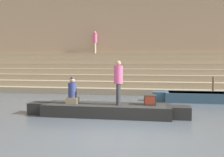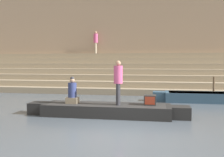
{
  "view_description": "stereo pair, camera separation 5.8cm",
  "coord_description": "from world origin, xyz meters",
  "px_view_note": "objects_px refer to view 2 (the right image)",
  "views": [
    {
      "loc": [
        0.99,
        -7.35,
        2.05
      ],
      "look_at": [
        -0.88,
        3.5,
        1.34
      ],
      "focal_mm": 42.0,
      "sensor_mm": 36.0,
      "label": 1
    },
    {
      "loc": [
        1.05,
        -7.34,
        2.05
      ],
      "look_at": [
        -0.88,
        3.5,
        1.34
      ],
      "focal_mm": 42.0,
      "sensor_mm": 36.0,
      "label": 2
    }
  ],
  "objects_px": {
    "person_rowing": "(72,93)",
    "mooring_post": "(214,88)",
    "moored_boat_shore": "(211,97)",
    "person_on_steps": "(96,41)",
    "rowboat_main": "(106,110)",
    "person_standing": "(118,79)",
    "tv_set": "(150,100)"
  },
  "relations": [
    {
      "from": "person_rowing",
      "to": "mooring_post",
      "type": "relative_size",
      "value": 0.84
    },
    {
      "from": "person_rowing",
      "to": "moored_boat_shore",
      "type": "relative_size",
      "value": 0.18
    },
    {
      "from": "person_rowing",
      "to": "person_on_steps",
      "type": "height_order",
      "value": "person_on_steps"
    },
    {
      "from": "rowboat_main",
      "to": "person_rowing",
      "type": "distance_m",
      "value": 1.48
    },
    {
      "from": "person_standing",
      "to": "person_rowing",
      "type": "height_order",
      "value": "person_standing"
    },
    {
      "from": "person_on_steps",
      "to": "tv_set",
      "type": "bearing_deg",
      "value": 125.11
    },
    {
      "from": "moored_boat_shore",
      "to": "person_on_steps",
      "type": "bearing_deg",
      "value": 142.6
    },
    {
      "from": "rowboat_main",
      "to": "moored_boat_shore",
      "type": "bearing_deg",
      "value": 41.84
    },
    {
      "from": "mooring_post",
      "to": "rowboat_main",
      "type": "bearing_deg",
      "value": -132.02
    },
    {
      "from": "person_standing",
      "to": "mooring_post",
      "type": "relative_size",
      "value": 1.33
    },
    {
      "from": "rowboat_main",
      "to": "person_standing",
      "type": "relative_size",
      "value": 3.72
    },
    {
      "from": "mooring_post",
      "to": "person_on_steps",
      "type": "relative_size",
      "value": 0.7
    },
    {
      "from": "tv_set",
      "to": "rowboat_main",
      "type": "bearing_deg",
      "value": -167.76
    },
    {
      "from": "rowboat_main",
      "to": "tv_set",
      "type": "height_order",
      "value": "tv_set"
    },
    {
      "from": "person_rowing",
      "to": "moored_boat_shore",
      "type": "xyz_separation_m",
      "value": [
        5.93,
        4.2,
        -0.6
      ]
    },
    {
      "from": "rowboat_main",
      "to": "person_on_steps",
      "type": "bearing_deg",
      "value": 105.02
    },
    {
      "from": "tv_set",
      "to": "person_on_steps",
      "type": "bearing_deg",
      "value": 120.31
    },
    {
      "from": "moored_boat_shore",
      "to": "person_rowing",
      "type": "bearing_deg",
      "value": -140.66
    },
    {
      "from": "rowboat_main",
      "to": "tv_set",
      "type": "xyz_separation_m",
      "value": [
        1.63,
        0.15,
        0.39
      ]
    },
    {
      "from": "person_on_steps",
      "to": "mooring_post",
      "type": "bearing_deg",
      "value": 157.41
    },
    {
      "from": "moored_boat_shore",
      "to": "mooring_post",
      "type": "height_order",
      "value": "mooring_post"
    },
    {
      "from": "person_rowing",
      "to": "rowboat_main",
      "type": "bearing_deg",
      "value": 12.55
    },
    {
      "from": "person_rowing",
      "to": "moored_boat_shore",
      "type": "bearing_deg",
      "value": 47.41
    },
    {
      "from": "person_rowing",
      "to": "mooring_post",
      "type": "height_order",
      "value": "person_rowing"
    },
    {
      "from": "rowboat_main",
      "to": "mooring_post",
      "type": "height_order",
      "value": "mooring_post"
    },
    {
      "from": "moored_boat_shore",
      "to": "person_on_steps",
      "type": "distance_m",
      "value": 10.76
    },
    {
      "from": "person_standing",
      "to": "moored_boat_shore",
      "type": "distance_m",
      "value": 6.03
    },
    {
      "from": "person_standing",
      "to": "person_on_steps",
      "type": "height_order",
      "value": "person_on_steps"
    },
    {
      "from": "moored_boat_shore",
      "to": "mooring_post",
      "type": "xyz_separation_m",
      "value": [
        0.36,
        1.3,
        0.36
      ]
    },
    {
      "from": "person_rowing",
      "to": "moored_boat_shore",
      "type": "height_order",
      "value": "person_rowing"
    },
    {
      "from": "person_rowing",
      "to": "tv_set",
      "type": "height_order",
      "value": "person_rowing"
    },
    {
      "from": "person_rowing",
      "to": "mooring_post",
      "type": "xyz_separation_m",
      "value": [
        6.29,
        5.5,
        -0.24
      ]
    }
  ]
}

